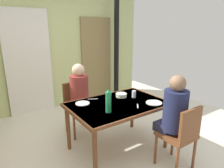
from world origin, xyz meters
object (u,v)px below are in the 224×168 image
(serving_bowl_center, at_px, (121,95))
(dining_table, at_px, (118,108))
(person_far_diner, at_px, (80,91))
(person_near_diner, at_px, (174,109))
(chair_far_diner, at_px, (77,105))
(chair_near_diner, at_px, (181,134))
(water_bottle_green_near, at_px, (108,101))

(serving_bowl_center, bearing_deg, dining_table, -136.41)
(person_far_diner, relative_size, serving_bowl_center, 4.53)
(person_near_diner, height_order, person_far_diner, same)
(serving_bowl_center, bearing_deg, person_far_diner, 134.28)
(chair_far_diner, height_order, person_near_diner, person_near_diner)
(chair_far_diner, xyz_separation_m, serving_bowl_center, (0.47, -0.62, 0.25))
(person_far_diner, bearing_deg, dining_table, 111.58)
(chair_near_diner, bearing_deg, person_far_diner, 113.17)
(dining_table, relative_size, serving_bowl_center, 8.01)
(chair_far_diner, distance_m, water_bottle_green_near, 1.06)
(chair_near_diner, xyz_separation_m, person_far_diner, (-0.64, 1.50, 0.28))
(chair_far_diner, distance_m, serving_bowl_center, 0.82)
(chair_far_diner, distance_m, person_near_diner, 1.65)
(person_far_diner, bearing_deg, person_near_diner, 115.21)
(dining_table, bearing_deg, chair_near_diner, -65.54)
(person_far_diner, height_order, serving_bowl_center, person_far_diner)
(serving_bowl_center, bearing_deg, person_near_diner, -79.20)
(person_near_diner, distance_m, water_bottle_green_near, 0.83)
(water_bottle_green_near, bearing_deg, serving_bowl_center, 37.52)
(person_far_diner, xyz_separation_m, water_bottle_green_near, (-0.01, -0.86, 0.09))
(chair_near_diner, distance_m, person_near_diner, 0.31)
(water_bottle_green_near, height_order, serving_bowl_center, water_bottle_green_near)
(water_bottle_green_near, bearing_deg, chair_far_diner, 89.37)
(chair_near_diner, bearing_deg, dining_table, 114.46)
(chair_far_diner, height_order, serving_bowl_center, chair_far_diner)
(person_near_diner, height_order, serving_bowl_center, person_near_diner)
(dining_table, distance_m, chair_far_diner, 0.87)
(water_bottle_green_near, bearing_deg, person_near_diner, -37.67)
(chair_far_diner, bearing_deg, water_bottle_green_near, 89.37)
(chair_far_diner, bearing_deg, serving_bowl_center, 127.29)
(chair_near_diner, bearing_deg, water_bottle_green_near, 135.54)
(dining_table, xyz_separation_m, chair_near_diner, (0.37, -0.82, -0.16))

